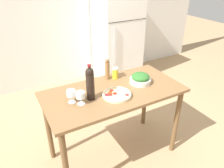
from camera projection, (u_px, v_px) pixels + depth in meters
ground_plane at (113, 153)px, 2.68m from camera, size 14.00×14.00×0.00m
wall_back at (52, 13)px, 3.69m from camera, size 6.40×0.06×2.60m
refrigerator at (118, 37)px, 4.08m from camera, size 0.76×0.70×1.66m
prep_counter at (114, 101)px, 2.31m from camera, size 1.44×0.72×0.89m
wine_bottle at (90, 83)px, 2.03m from camera, size 0.08×0.08×0.36m
wine_glass_near at (81, 96)px, 1.99m from camera, size 0.08×0.08×0.13m
wine_glass_far at (71, 94)px, 2.01m from camera, size 0.08×0.08×0.13m
pepper_mill at (107, 69)px, 2.42m from camera, size 0.05×0.05×0.24m
salad_bowl at (140, 79)px, 2.37m from camera, size 0.23×0.23×0.11m
homemade_pizza at (117, 94)px, 2.15m from camera, size 0.29×0.29×0.03m
salt_canister at (115, 73)px, 2.46m from camera, size 0.07×0.07×0.13m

